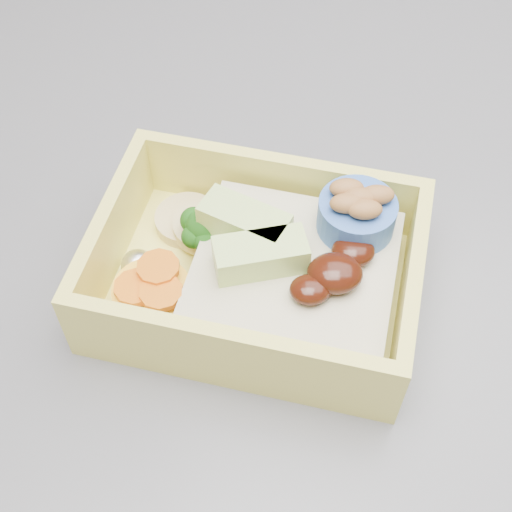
{
  "coord_description": "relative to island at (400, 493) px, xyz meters",
  "views": [
    {
      "loc": [
        -0.17,
        -0.36,
        1.25
      ],
      "look_at": [
        -0.16,
        -0.14,
        0.95
      ],
      "focal_mm": 50.0,
      "sensor_mm": 36.0,
      "label": 1
    }
  ],
  "objects": [
    {
      "name": "island",
      "position": [
        0.0,
        0.0,
        0.0
      ],
      "size": [
        1.24,
        0.84,
        0.92
      ],
      "color": "brown",
      "rests_on": "ground"
    },
    {
      "name": "bento_box",
      "position": [
        -0.16,
        -0.04,
        0.48
      ],
      "size": [
        0.2,
        0.16,
        0.06
      ],
      "rotation": [
        0.0,
        0.0,
        -0.26
      ],
      "color": "#E7DC5F",
      "rests_on": "island"
    }
  ]
}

